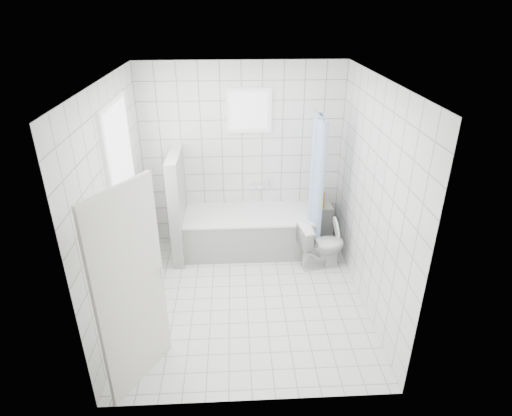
{
  "coord_description": "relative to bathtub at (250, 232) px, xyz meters",
  "views": [
    {
      "loc": [
        -0.11,
        -4.22,
        3.32
      ],
      "look_at": [
        0.13,
        0.35,
        1.05
      ],
      "focal_mm": 30.0,
      "sensor_mm": 36.0,
      "label": 1
    }
  ],
  "objects": [
    {
      "name": "partition_wall",
      "position": [
        -0.99,
        -0.05,
        0.46
      ],
      "size": [
        0.15,
        0.85,
        1.5
      ],
      "primitive_type": "cube",
      "color": "white",
      "rests_on": "ground"
    },
    {
      "name": "shower_curtain",
      "position": [
        0.86,
        -0.15,
        0.81
      ],
      "size": [
        0.14,
        0.48,
        1.78
      ],
      "primitive_type": null,
      "color": "#4472C8",
      "rests_on": "curtain_rod"
    },
    {
      "name": "ledge_bottles",
      "position": [
        1.02,
        0.23,
        0.38
      ],
      "size": [
        0.15,
        0.16,
        0.26
      ],
      "color": "#178E1A",
      "rests_on": "tiled_ledge"
    },
    {
      "name": "wall_back",
      "position": [
        -0.09,
        0.38,
        1.01
      ],
      "size": [
        2.8,
        0.02,
        2.6
      ],
      "primitive_type": "cube",
      "color": "white",
      "rests_on": "ground"
    },
    {
      "name": "window_back",
      "position": [
        0.01,
        0.33,
        1.66
      ],
      "size": [
        0.5,
        0.01,
        0.5
      ],
      "primitive_type": "cube",
      "color": "white",
      "rests_on": "wall_back"
    },
    {
      "name": "window_sill",
      "position": [
        -1.4,
        -0.82,
        0.57
      ],
      "size": [
        0.18,
        1.02,
        0.08
      ],
      "primitive_type": "cube",
      "color": "white",
      "rests_on": "wall_left"
    },
    {
      "name": "ceiling",
      "position": [
        -0.09,
        -1.12,
        2.31
      ],
      "size": [
        3.0,
        3.0,
        0.0
      ],
      "primitive_type": "plane",
      "rotation": [
        3.14,
        0.0,
        0.0
      ],
      "color": "white",
      "rests_on": "ground"
    },
    {
      "name": "wall_front",
      "position": [
        -0.09,
        -2.62,
        1.01
      ],
      "size": [
        2.8,
        0.02,
        2.6
      ],
      "primitive_type": "cube",
      "color": "white",
      "rests_on": "ground"
    },
    {
      "name": "bathtub",
      "position": [
        0.0,
        0.0,
        0.0
      ],
      "size": [
        1.84,
        0.77,
        0.58
      ],
      "color": "white",
      "rests_on": "ground"
    },
    {
      "name": "door",
      "position": [
        -1.13,
        -2.26,
        0.71
      ],
      "size": [
        0.45,
        0.71,
        2.0
      ],
      "primitive_type": "cube",
      "rotation": [
        0.0,
        0.0,
        -0.54
      ],
      "color": "silver",
      "rests_on": "ground"
    },
    {
      "name": "ground",
      "position": [
        -0.09,
        -1.12,
        -0.29
      ],
      "size": [
        3.0,
        3.0,
        0.0
      ],
      "primitive_type": "plane",
      "color": "white",
      "rests_on": "ground"
    },
    {
      "name": "sill_bottles",
      "position": [
        -1.39,
        -0.92,
        0.73
      ],
      "size": [
        0.18,
        0.84,
        0.29
      ],
      "color": "white",
      "rests_on": "window_sill"
    },
    {
      "name": "curtain_rod",
      "position": [
        0.86,
        -0.02,
        1.71
      ],
      "size": [
        0.02,
        0.8,
        0.02
      ],
      "primitive_type": "cylinder",
      "rotation": [
        1.57,
        0.0,
        0.0
      ],
      "color": "silver",
      "rests_on": "wall_back"
    },
    {
      "name": "window_left",
      "position": [
        -1.44,
        -0.82,
        1.31
      ],
      "size": [
        0.01,
        0.9,
        1.4
      ],
      "primitive_type": "cube",
      "color": "white",
      "rests_on": "wall_left"
    },
    {
      "name": "tub_faucet",
      "position": [
        0.1,
        0.34,
        0.56
      ],
      "size": [
        0.18,
        0.06,
        0.06
      ],
      "primitive_type": "cube",
      "color": "silver",
      "rests_on": "wall_back"
    },
    {
      "name": "wall_right",
      "position": [
        1.31,
        -1.12,
        1.01
      ],
      "size": [
        0.02,
        3.0,
        2.6
      ],
      "primitive_type": "cube",
      "color": "white",
      "rests_on": "ground"
    },
    {
      "name": "wall_left",
      "position": [
        -1.49,
        -1.12,
        1.01
      ],
      "size": [
        0.02,
        3.0,
        2.6
      ],
      "primitive_type": "cube",
      "color": "white",
      "rests_on": "ground"
    },
    {
      "name": "toilet",
      "position": [
        0.94,
        -0.47,
        0.03
      ],
      "size": [
        0.68,
        0.47,
        0.64
      ],
      "primitive_type": "imported",
      "rotation": [
        0.0,
        0.0,
        1.76
      ],
      "color": "white",
      "rests_on": "ground"
    },
    {
      "name": "tiled_ledge",
      "position": [
        1.02,
        0.26,
        -0.02
      ],
      "size": [
        0.4,
        0.24,
        0.55
      ],
      "primitive_type": "cube",
      "color": "white",
      "rests_on": "ground"
    }
  ]
}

